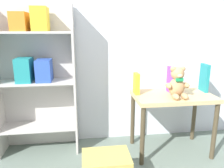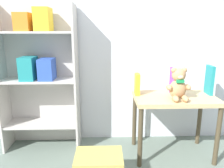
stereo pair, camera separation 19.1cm
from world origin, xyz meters
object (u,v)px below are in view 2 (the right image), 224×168
Objects in this scene: book_standing_yellow at (137,84)px; book_standing_purple at (173,81)px; book_standing_teal at (209,80)px; display_table at (174,105)px; bookshelf_side at (39,69)px; teddy_bear at (178,85)px.

book_standing_purple reaches higher than book_standing_yellow.
book_standing_yellow is 0.65m from book_standing_teal.
book_standing_teal reaches higher than display_table.
book_standing_purple is (0.32, -0.00, 0.02)m from book_standing_yellow.
book_standing_yellow is 0.73× the size of book_standing_teal.
book_standing_purple is at bearing -178.22° from book_standing_teal.
bookshelf_side is 7.09× the size of book_standing_yellow.
book_standing_yellow is at bearing -178.55° from book_standing_teal.
teddy_bear is at bearing -13.06° from bookshelf_side.
display_table is 0.39m from book_standing_teal.
book_standing_purple is (1.22, -0.14, -0.09)m from bookshelf_side.
bookshelf_side is at bearing 166.94° from teddy_bear.
book_standing_purple is (0.00, 0.07, 0.20)m from display_table.
bookshelf_side is at bearing 170.14° from display_table.
bookshelf_side is at bearing 170.63° from book_standing_purple.
teddy_bear is 0.14m from book_standing_purple.
display_table is 2.74× the size of book_standing_teal.
teddy_bear is (-0.00, -0.07, 0.21)m from display_table.
display_table is at bearing -92.59° from book_standing_purple.
bookshelf_side is 5.03× the size of teddy_bear.
display_table is (1.22, -0.21, -0.29)m from bookshelf_side.
teddy_bear is at bearing -90.93° from display_table.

